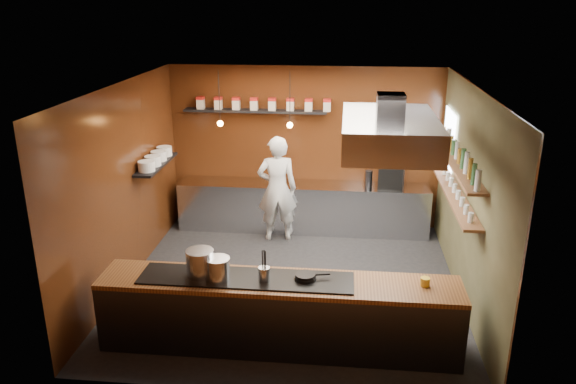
# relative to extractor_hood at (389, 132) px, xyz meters

# --- Properties ---
(floor) EXTENTS (5.00, 5.00, 0.00)m
(floor) POSITION_rel_extractor_hood_xyz_m (-1.30, 0.40, -2.51)
(floor) COLOR black
(floor) RESTS_ON ground
(back_wall) EXTENTS (5.00, 0.00, 5.00)m
(back_wall) POSITION_rel_extractor_hood_xyz_m (-1.30, 2.90, -1.01)
(back_wall) COLOR #3B1C0A
(back_wall) RESTS_ON ground
(left_wall) EXTENTS (0.00, 5.00, 5.00)m
(left_wall) POSITION_rel_extractor_hood_xyz_m (-3.80, 0.40, -1.01)
(left_wall) COLOR #3B1C0A
(left_wall) RESTS_ON ground
(right_wall) EXTENTS (0.00, 5.00, 5.00)m
(right_wall) POSITION_rel_extractor_hood_xyz_m (1.20, 0.40, -1.01)
(right_wall) COLOR #484729
(right_wall) RESTS_ON ground
(ceiling) EXTENTS (5.00, 5.00, 0.00)m
(ceiling) POSITION_rel_extractor_hood_xyz_m (-1.30, 0.40, 0.49)
(ceiling) COLOR silver
(ceiling) RESTS_ON back_wall
(window_pane) EXTENTS (0.00, 1.00, 1.00)m
(window_pane) POSITION_rel_extractor_hood_xyz_m (1.15, 2.10, -0.61)
(window_pane) COLOR white
(window_pane) RESTS_ON right_wall
(prep_counter) EXTENTS (4.60, 0.65, 0.90)m
(prep_counter) POSITION_rel_extractor_hood_xyz_m (-1.30, 2.57, -2.06)
(prep_counter) COLOR silver
(prep_counter) RESTS_ON floor
(pass_counter) EXTENTS (4.40, 0.72, 0.94)m
(pass_counter) POSITION_rel_extractor_hood_xyz_m (-1.30, -1.20, -2.04)
(pass_counter) COLOR #38383D
(pass_counter) RESTS_ON floor
(tin_shelf) EXTENTS (2.60, 0.26, 0.04)m
(tin_shelf) POSITION_rel_extractor_hood_xyz_m (-2.20, 2.76, -0.31)
(tin_shelf) COLOR black
(tin_shelf) RESTS_ON back_wall
(plate_shelf) EXTENTS (0.30, 1.40, 0.04)m
(plate_shelf) POSITION_rel_extractor_hood_xyz_m (-3.64, 1.40, -0.96)
(plate_shelf) COLOR black
(plate_shelf) RESTS_ON left_wall
(bottle_shelf_upper) EXTENTS (0.26, 2.80, 0.04)m
(bottle_shelf_upper) POSITION_rel_extractor_hood_xyz_m (1.04, 0.70, -0.59)
(bottle_shelf_upper) COLOR brown
(bottle_shelf_upper) RESTS_ON right_wall
(bottle_shelf_lower) EXTENTS (0.26, 2.80, 0.04)m
(bottle_shelf_lower) POSITION_rel_extractor_hood_xyz_m (1.04, 0.70, -1.06)
(bottle_shelf_lower) COLOR brown
(bottle_shelf_lower) RESTS_ON right_wall
(extractor_hood) EXTENTS (1.20, 2.00, 0.72)m
(extractor_hood) POSITION_rel_extractor_hood_xyz_m (0.00, 0.00, 0.00)
(extractor_hood) COLOR #38383D
(extractor_hood) RESTS_ON ceiling
(pendant_left) EXTENTS (0.10, 0.10, 0.95)m
(pendant_left) POSITION_rel_extractor_hood_xyz_m (-2.70, 2.10, -0.35)
(pendant_left) COLOR black
(pendant_left) RESTS_ON ceiling
(pendant_right) EXTENTS (0.10, 0.10, 0.95)m
(pendant_right) POSITION_rel_extractor_hood_xyz_m (-1.50, 2.10, -0.35)
(pendant_right) COLOR black
(pendant_right) RESTS_ON ceiling
(storage_tins) EXTENTS (2.43, 0.13, 0.22)m
(storage_tins) POSITION_rel_extractor_hood_xyz_m (-2.05, 2.76, -0.17)
(storage_tins) COLOR beige
(storage_tins) RESTS_ON tin_shelf
(plate_stacks) EXTENTS (0.26, 1.16, 0.16)m
(plate_stacks) POSITION_rel_extractor_hood_xyz_m (-3.64, 1.40, -0.86)
(plate_stacks) COLOR white
(plate_stacks) RESTS_ON plate_shelf
(bottles) EXTENTS (0.06, 2.66, 0.24)m
(bottles) POSITION_rel_extractor_hood_xyz_m (1.04, 0.70, -0.45)
(bottles) COLOR silver
(bottles) RESTS_ON bottle_shelf_upper
(wine_glasses) EXTENTS (0.07, 2.37, 0.13)m
(wine_glasses) POSITION_rel_extractor_hood_xyz_m (1.04, 0.70, -0.97)
(wine_glasses) COLOR silver
(wine_glasses) RESTS_ON bottle_shelf_lower
(stockpot_large) EXTENTS (0.40, 0.40, 0.33)m
(stockpot_large) POSITION_rel_extractor_hood_xyz_m (-2.26, -1.20, -1.40)
(stockpot_large) COLOR #BBBDC2
(stockpot_large) RESTS_ON pass_counter
(stockpot_small) EXTENTS (0.35, 0.35, 0.28)m
(stockpot_small) POSITION_rel_extractor_hood_xyz_m (-2.03, -1.28, -1.43)
(stockpot_small) COLOR silver
(stockpot_small) RESTS_ON pass_counter
(utensil_crock) EXTENTS (0.16, 0.16, 0.18)m
(utensil_crock) POSITION_rel_extractor_hood_xyz_m (-1.47, -1.26, -1.48)
(utensil_crock) COLOR silver
(utensil_crock) RESTS_ON pass_counter
(frying_pan) EXTENTS (0.43, 0.26, 0.07)m
(frying_pan) POSITION_rel_extractor_hood_xyz_m (-0.98, -1.16, -1.53)
(frying_pan) COLOR black
(frying_pan) RESTS_ON pass_counter
(butter_jar) EXTENTS (0.14, 0.14, 0.10)m
(butter_jar) POSITION_rel_extractor_hood_xyz_m (0.44, -1.15, -1.53)
(butter_jar) COLOR yellow
(butter_jar) RESTS_ON pass_counter
(espresso_machine) EXTENTS (0.50, 0.48, 0.43)m
(espresso_machine) POSITION_rel_extractor_hood_xyz_m (0.29, 2.50, -1.39)
(espresso_machine) COLOR black
(espresso_machine) RESTS_ON prep_counter
(chef) EXTENTS (0.76, 0.57, 1.91)m
(chef) POSITION_rel_extractor_hood_xyz_m (-1.72, 2.09, -1.55)
(chef) COLOR white
(chef) RESTS_ON floor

